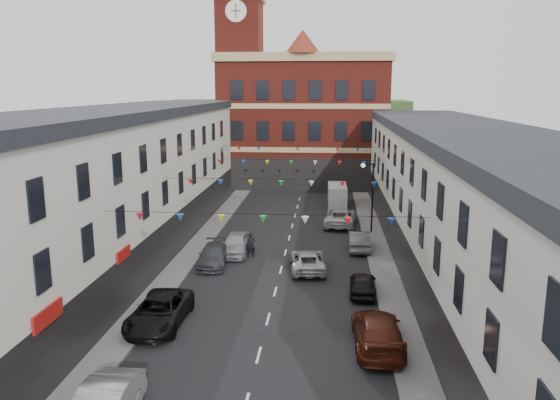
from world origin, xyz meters
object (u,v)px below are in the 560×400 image
(car_right_f, at_px, (340,217))
(pedestrian, at_px, (251,245))
(car_left_c, at_px, (159,311))
(car_right_c, at_px, (378,331))
(street_lamp, at_px, (370,188))
(moving_car, at_px, (308,260))
(white_van, at_px, (337,195))
(car_right_d, at_px, (363,284))
(car_right_e, at_px, (359,240))
(car_left_d, at_px, (213,255))
(car_left_e, at_px, (236,244))

(car_right_f, distance_m, pedestrian, 11.97)
(car_left_c, xyz_separation_m, car_right_c, (11.00, -1.48, 0.04))
(street_lamp, xyz_separation_m, moving_car, (-4.75, -9.87, -3.23))
(car_left_c, relative_size, car_right_c, 1.00)
(street_lamp, height_order, moving_car, street_lamp)
(moving_car, bearing_deg, white_van, -101.22)
(car_right_c, height_order, pedestrian, pedestrian)
(pedestrian, bearing_deg, moving_car, -47.75)
(street_lamp, distance_m, car_left_c, 22.92)
(moving_car, distance_m, pedestrian, 4.90)
(car_left_c, relative_size, car_right_d, 1.42)
(car_right_e, xyz_separation_m, pedestrian, (-7.90, -2.59, 0.18))
(moving_car, bearing_deg, car_right_f, -106.01)
(car_left_d, height_order, car_right_c, car_right_c)
(car_left_d, height_order, car_left_e, car_left_e)
(car_right_d, bearing_deg, car_left_c, 28.94)
(car_left_d, distance_m, car_right_c, 15.34)
(car_right_c, bearing_deg, car_right_e, -90.92)
(car_left_c, height_order, car_left_d, car_left_c)
(street_lamp, bearing_deg, car_right_f, 131.48)
(car_left_c, xyz_separation_m, white_van, (9.60, 30.30, 0.32))
(car_right_d, relative_size, car_right_e, 0.87)
(car_right_e, relative_size, pedestrian, 2.44)
(street_lamp, distance_m, pedestrian, 11.96)
(car_right_c, relative_size, car_right_d, 1.43)
(street_lamp, bearing_deg, car_left_c, -122.06)
(car_left_e, height_order, moving_car, car_left_e)
(street_lamp, xyz_separation_m, white_van, (-2.45, 11.06, -2.83))
(car_left_e, xyz_separation_m, car_right_f, (7.84, 9.32, -0.01))
(car_left_c, distance_m, car_right_f, 23.92)
(car_right_d, bearing_deg, white_van, -84.64)
(moving_car, distance_m, white_van, 21.06)
(car_right_e, relative_size, moving_car, 0.90)
(moving_car, bearing_deg, car_left_c, 47.13)
(street_lamp, height_order, car_right_e, street_lamp)
(street_lamp, bearing_deg, car_left_e, -146.56)
(car_left_d, relative_size, white_van, 0.97)
(car_left_d, xyz_separation_m, car_left_e, (1.15, 2.60, 0.11))
(car_right_c, bearing_deg, pedestrian, -60.37)
(car_left_c, xyz_separation_m, pedestrian, (3.10, 11.89, 0.14))
(white_van, bearing_deg, car_right_f, -89.87)
(street_lamp, relative_size, car_right_e, 1.36)
(car_left_e, bearing_deg, car_right_f, 49.94)
(car_left_c, relative_size, car_left_e, 1.18)
(car_left_c, distance_m, car_right_c, 11.10)
(moving_car, height_order, white_van, white_van)
(street_lamp, xyz_separation_m, pedestrian, (-8.95, -7.34, -3.00))
(car_left_c, bearing_deg, car_left_d, 86.17)
(pedestrian, bearing_deg, car_left_d, -156.95)
(car_right_c, distance_m, pedestrian, 15.53)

